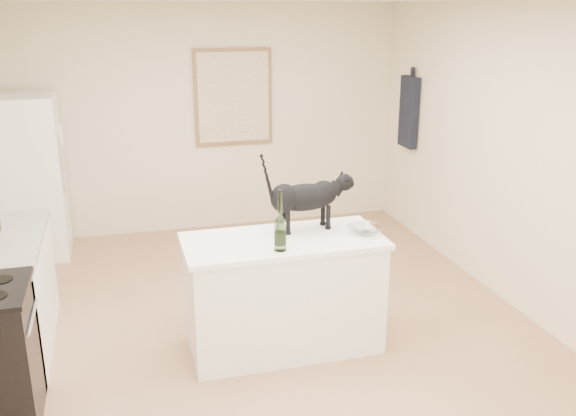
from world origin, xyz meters
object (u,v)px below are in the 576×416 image
(fridge, at_px, (29,178))
(black_cat, at_px, (305,201))
(glass_bowl, at_px, (366,230))
(wine_bottle, at_px, (280,224))

(fridge, xyz_separation_m, black_cat, (2.26, -2.41, 0.28))
(fridge, xyz_separation_m, glass_bowl, (2.68, -2.62, 0.08))
(black_cat, xyz_separation_m, glass_bowl, (0.42, -0.21, -0.20))
(fridge, relative_size, glass_bowl, 6.72)
(fridge, distance_m, wine_bottle, 3.41)
(fridge, bearing_deg, black_cat, -46.82)
(black_cat, bearing_deg, glass_bowl, -32.26)
(wine_bottle, relative_size, glass_bowl, 1.56)
(glass_bowl, bearing_deg, wine_bottle, -168.02)
(wine_bottle, bearing_deg, glass_bowl, 11.98)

